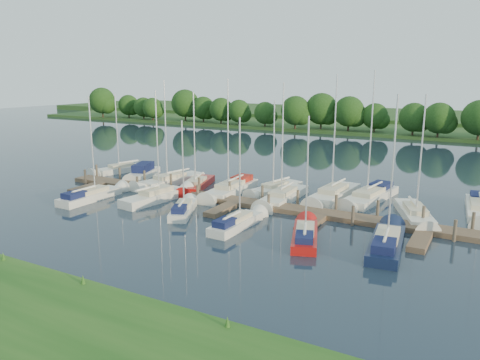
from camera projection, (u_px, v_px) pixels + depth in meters
The scene contains 23 objects.
ground at pixel (188, 228), 35.58m from camera, with size 260.00×260.00×0.00m, color #192532.
dock at pixel (235, 203), 41.77m from camera, with size 40.00×6.00×0.40m.
mooring_pilings at pixel (241, 196), 42.64m from camera, with size 38.24×2.84×2.00m.
far_shore at pixel (392, 128), 99.43m from camera, with size 180.00×30.00×0.60m, color #20431A.
distant_hill at pixel (413, 117), 120.64m from camera, with size 220.00×40.00×1.40m, color #385927.
treeline at pixel (361, 114), 88.84m from camera, with size 146.00×10.06×8.27m.
sailboat_n_0 at pixel (121, 170), 55.90m from camera, with size 3.67×7.52×9.58m.
motorboat at pixel (143, 174), 53.08m from camera, with size 3.58×6.72×1.99m.
sailboat_n_2 at pixel (169, 182), 49.70m from camera, with size 3.60×8.97×11.28m.
sailboat_n_3 at pixel (196, 186), 47.95m from camera, with size 3.72×8.00×10.11m.
sailboat_n_4 at pixel (231, 190), 45.87m from camera, with size 2.42×9.04×11.51m.
sailboat_n_5 at pixel (275, 190), 46.34m from camera, with size 3.21×7.44×9.43m.
sailboat_n_6 at pixel (282, 198), 43.18m from camera, with size 2.24×8.79×11.15m.
sailboat_n_7 at pixel (333, 196), 43.83m from camera, with size 2.79×9.38×11.91m.
sailboat_n_8 at pixel (369, 198), 43.18m from camera, with size 3.55×9.81×12.24m.
sailboat_n_9 at pixel (415, 216), 37.86m from camera, with size 4.31×8.09×10.36m.
sailboat_n_10 at pixel (480, 210), 39.17m from camera, with size 2.73×8.83×11.12m.
sailboat_s_0 at pixel (92, 196), 43.67m from camera, with size 1.84×7.67×9.87m.
sailboat_s_1 at pixel (157, 198), 43.25m from camera, with size 2.79×8.17×10.53m.
sailboat_s_2 at pixel (183, 210), 39.30m from camera, with size 3.65×6.10×8.13m.
sailboat_s_3 at pixel (237, 224), 35.68m from camera, with size 1.77×6.74×8.72m.
sailboat_s_4 at pixel (305, 235), 33.10m from camera, with size 3.58×7.05×9.03m.
sailboat_s_5 at pixel (387, 244), 31.45m from camera, with size 2.79×8.41×10.65m.
Camera 1 is at (19.97, -27.67, 11.46)m, focal length 35.00 mm.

